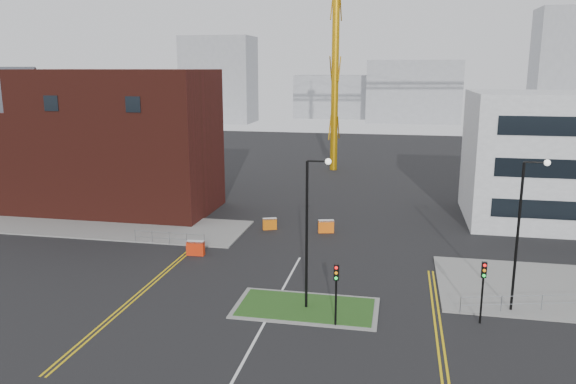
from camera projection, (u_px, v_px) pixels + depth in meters
The scene contains 22 objects.
ground at pixel (236, 375), 26.47m from camera, with size 200.00×200.00×0.00m, color black.
pavement_left at pixel (95, 225), 51.36m from camera, with size 28.00×8.00×0.12m, color slate.
island_kerb at pixel (306, 308), 33.74m from camera, with size 8.60×4.60×0.08m, color slate.
grass_island at pixel (306, 307), 33.73m from camera, with size 8.00×4.00×0.12m, color #1C4416.
brick_building at pixel (94, 142), 56.20m from camera, with size 24.20×10.07×14.24m.
streetlamp_island at pixel (310, 222), 32.53m from camera, with size 1.46×0.36×9.18m.
streetlamp_right_near at pixel (523, 224), 32.13m from camera, with size 1.46×0.36×9.18m.
traffic_light_island at pixel (336, 283), 30.87m from camera, with size 0.28×0.33×3.65m.
traffic_light_right at pixel (483, 281), 31.25m from camera, with size 0.28×0.33×3.65m.
railing_left at pixel (169, 236), 45.65m from camera, with size 6.05×0.05×1.10m.
centre_line at pixel (248, 354), 28.39m from camera, with size 0.15×30.00×0.01m, color silver.
yellow_left_a at pixel (150, 283), 37.77m from camera, with size 0.12×24.00×0.01m, color gold.
yellow_left_b at pixel (154, 283), 37.72m from camera, with size 0.12×24.00×0.01m, color gold.
yellow_right_a at pixel (436, 335), 30.39m from camera, with size 0.12×20.00×0.01m, color gold.
yellow_right_b at pixel (442, 335), 30.33m from camera, with size 0.12×20.00×0.01m, color gold.
skyline_a at pixel (219, 80), 146.61m from camera, with size 18.00×12.00×22.00m, color gray.
skyline_b at pixel (413, 91), 147.22m from camera, with size 24.00×12.00×16.00m, color gray.
skyline_c at pixel (564, 68), 134.40m from camera, with size 14.00×12.00×28.00m, color gray.
skyline_d at pixel (348, 97), 160.68m from camera, with size 30.00×12.00×12.00m, color gray.
barrier_left at pixel (195, 247), 43.19m from camera, with size 1.38×0.49×1.15m.
barrier_mid at pixel (270, 223), 50.09m from camera, with size 1.30×0.83×1.04m.
barrier_right at pixel (326, 226), 49.10m from camera, with size 1.42×0.77×1.14m.
Camera 1 is at (7.12, -23.01, 14.18)m, focal length 35.00 mm.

